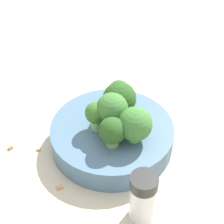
{
  "coord_description": "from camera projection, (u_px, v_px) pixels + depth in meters",
  "views": [
    {
      "loc": [
        -0.4,
        -0.17,
        0.45
      ],
      "look_at": [
        0.0,
        0.0,
        0.07
      ],
      "focal_mm": 60.0,
      "sensor_mm": 36.0,
      "label": 1
    }
  ],
  "objects": [
    {
      "name": "pepper_shaker",
      "position": [
        143.0,
        197.0,
        0.5
      ],
      "size": [
        0.04,
        0.04,
        0.08
      ],
      "color": "silver",
      "rests_on": "ground_plane"
    },
    {
      "name": "broccoli_floret_3",
      "position": [
        119.0,
        92.0,
        0.63
      ],
      "size": [
        0.04,
        0.04,
        0.05
      ],
      "color": "#7A9E5B",
      "rests_on": "bowl"
    },
    {
      "name": "bowl",
      "position": [
        112.0,
        136.0,
        0.62
      ],
      "size": [
        0.2,
        0.2,
        0.04
      ],
      "primitive_type": "cylinder",
      "color": "slate",
      "rests_on": "ground_plane"
    },
    {
      "name": "broccoli_floret_4",
      "position": [
        112.0,
        110.0,
        0.58
      ],
      "size": [
        0.05,
        0.05,
        0.06
      ],
      "color": "#8EB770",
      "rests_on": "bowl"
    },
    {
      "name": "broccoli_floret_2",
      "position": [
        96.0,
        114.0,
        0.58
      ],
      "size": [
        0.04,
        0.04,
        0.05
      ],
      "color": "#8EB770",
      "rests_on": "bowl"
    },
    {
      "name": "almond_crumb_2",
      "position": [
        60.0,
        187.0,
        0.56
      ],
      "size": [
        0.01,
        0.01,
        0.01
      ],
      "primitive_type": "cube",
      "rotation": [
        0.0,
        0.0,
        5.62
      ],
      "color": "tan",
      "rests_on": "ground_plane"
    },
    {
      "name": "almond_crumb_0",
      "position": [
        38.0,
        149.0,
        0.62
      ],
      "size": [
        0.01,
        0.01,
        0.01
      ],
      "primitive_type": "cube",
      "rotation": [
        0.0,
        0.0,
        5.05
      ],
      "color": "olive",
      "rests_on": "ground_plane"
    },
    {
      "name": "broccoli_floret_5",
      "position": [
        121.0,
        99.0,
        0.6
      ],
      "size": [
        0.05,
        0.05,
        0.06
      ],
      "color": "#7A9E5B",
      "rests_on": "bowl"
    },
    {
      "name": "broccoli_floret_1",
      "position": [
        112.0,
        132.0,
        0.55
      ],
      "size": [
        0.04,
        0.04,
        0.05
      ],
      "color": "#7A9E5B",
      "rests_on": "bowl"
    },
    {
      "name": "ground_plane",
      "position": [
        112.0,
        144.0,
        0.63
      ],
      "size": [
        3.0,
        3.0,
        0.0
      ],
      "primitive_type": "plane",
      "color": "beige"
    },
    {
      "name": "almond_crumb_1",
      "position": [
        10.0,
        147.0,
        0.62
      ],
      "size": [
        0.01,
        0.01,
        0.01
      ],
      "primitive_type": "cube",
      "rotation": [
        0.0,
        0.0,
        6.0
      ],
      "color": "olive",
      "rests_on": "ground_plane"
    },
    {
      "name": "broccoli_floret_0",
      "position": [
        135.0,
        125.0,
        0.56
      ],
      "size": [
        0.05,
        0.05,
        0.06
      ],
      "color": "#84AD66",
      "rests_on": "bowl"
    }
  ]
}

